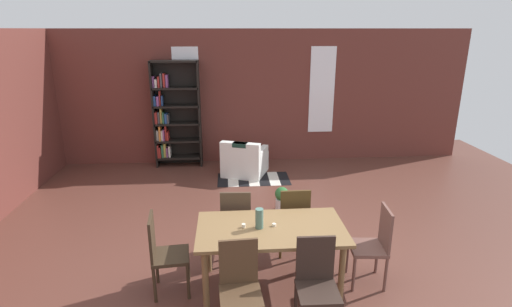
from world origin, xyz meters
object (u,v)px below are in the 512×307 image
Objects in this scene: vase_on_table at (259,218)px; bookshelf_tall at (173,115)px; dining_chair_head_right at (374,243)px; dining_chair_near_right at (317,282)px; armchair_white at (244,161)px; dining_chair_head_left at (164,252)px; dining_chair_far_right at (293,218)px; dining_chair_far_left at (236,220)px; dining_chair_near_left at (240,286)px; dining_table at (271,235)px; potted_plant_by_shelf at (282,198)px.

bookshelf_tall is at bearing 108.40° from vase_on_table.
dining_chair_head_right is 1.06m from dining_chair_near_right.
dining_chair_head_left is at bearing -106.05° from armchair_white.
vase_on_table is at bearing -126.66° from dining_chair_far_right.
dining_chair_head_right is (1.33, -0.01, -0.36)m from vase_on_table.
vase_on_table is 1.13m from dining_chair_head_left.
dining_chair_head_right is 1.00× the size of dining_chair_head_left.
bookshelf_tall is 2.20× the size of armchair_white.
armchair_white is (0.25, 3.04, -0.23)m from dining_chair_far_left.
dining_chair_far_left and dining_chair_head_left have the same top height.
dining_chair_near_right reaches higher than armchair_white.
bookshelf_tall is (-1.97, 3.74, 0.60)m from dining_chair_far_right.
dining_chair_near_left is 1.00× the size of dining_chair_near_right.
dining_table is 1.74× the size of dining_chair_head_right.
dining_table is 7.20× the size of vase_on_table.
dining_table is 3.74m from armchair_white.
potted_plant_by_shelf is at bearing -72.96° from armchair_white.
vase_on_table is 0.22× the size of armchair_white.
vase_on_table reaches higher than dining_chair_far_left.
vase_on_table is 0.81m from dining_chair_near_left.
dining_chair_head_right is 3.96m from armchair_white.
armchair_white is at bearing -25.24° from bookshelf_tall.
dining_chair_head_left is 2.35× the size of potted_plant_by_shelf.
dining_table is at bearing 0.33° from dining_chair_head_left.
dining_chair_far_left is 0.42× the size of bookshelf_tall.
armchair_white is at bearing 109.56° from dining_chair_head_right.
dining_chair_near_left is 1.06m from dining_chair_head_left.
dining_chair_near_left is 0.93× the size of armchair_white.
dining_chair_near_left is at bearing -39.19° from dining_chair_head_left.
potted_plant_by_shelf is (0.78, 2.66, -0.30)m from dining_chair_near_left.
dining_chair_far_right is (0.50, 0.68, -0.36)m from vase_on_table.
armchair_white is at bearing 96.47° from dining_chair_near_right.
armchair_white is 2.53× the size of potted_plant_by_shelf.
dining_chair_head_left is (-2.40, -0.00, 0.00)m from dining_chair_head_right.
dining_chair_head_right is 0.93× the size of armchair_white.
dining_chair_near_left is 2.79m from potted_plant_by_shelf.
dining_chair_near_left is 1.00× the size of dining_chair_head_left.
dining_chair_far_right is at bearing -62.18° from bookshelf_tall.
armchair_white is (0.25, 4.40, -0.23)m from dining_chair_near_left.
dining_chair_near_right is at bearing -140.92° from dining_chair_head_right.
vase_on_table is 3.77m from armchair_white.
vase_on_table is 0.24× the size of dining_chair_head_right.
dining_chair_near_left is at bearing -179.99° from dining_chair_near_right.
dining_chair_far_left is (-0.24, 0.68, -0.36)m from vase_on_table.
dining_chair_far_left is at bearing 89.98° from dining_chair_near_left.
dining_table is 0.79m from dining_chair_near_left.
dining_chair_near_right is at bearing -53.27° from vase_on_table.
dining_chair_far_left is 1.00× the size of dining_chair_head_left.
dining_chair_near_right is at bearing -68.81° from bookshelf_tall.
dining_chair_far_left is at bearing -94.69° from armchair_white.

